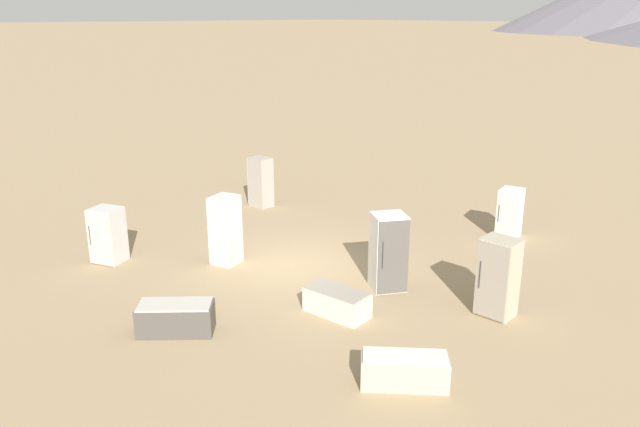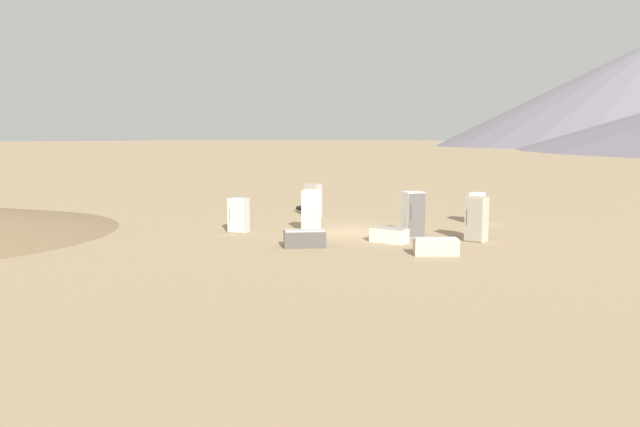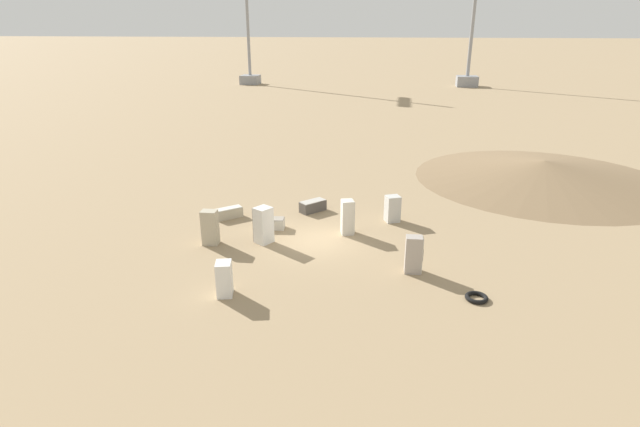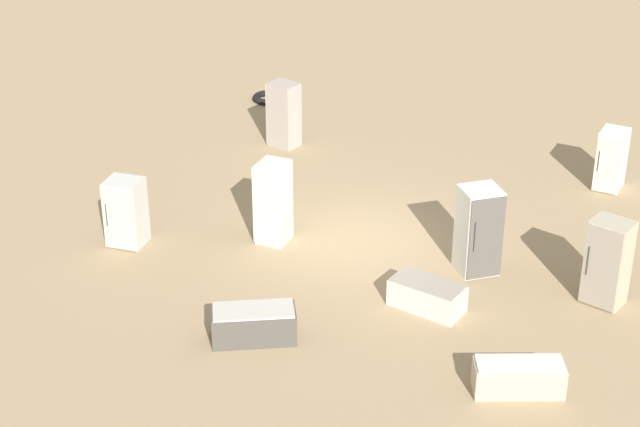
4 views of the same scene
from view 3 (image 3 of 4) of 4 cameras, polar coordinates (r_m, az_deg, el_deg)
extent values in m
plane|color=#9E8460|center=(25.96, -0.39, -3.11)|extent=(1000.00, 1000.00, 0.00)
cone|color=#7F6647|center=(39.53, 24.17, 4.53)|extent=(18.09, 18.09, 1.42)
cube|color=gray|center=(98.70, 16.44, 14.29)|extent=(3.74, 3.74, 1.87)
cube|color=gray|center=(99.72, -7.97, 14.91)|extent=(3.35, 3.35, 1.68)
cylinder|color=gray|center=(99.35, -8.39, 22.94)|extent=(0.56, 0.56, 26.27)
cube|color=#B2A88E|center=(29.36, -10.39, 0.03)|extent=(1.48, 1.55, 0.58)
cube|color=silver|center=(29.26, -10.42, 0.60)|extent=(1.42, 1.49, 0.04)
cube|color=white|center=(20.97, -10.89, -7.36)|extent=(0.88, 0.78, 1.49)
cube|color=beige|center=(21.31, -10.79, -6.86)|extent=(0.18, 0.59, 1.43)
cylinder|color=#2D2D2D|center=(21.28, -10.21, -6.64)|extent=(0.02, 0.02, 0.52)
cube|color=#A89E93|center=(22.78, 10.61, -4.63)|extent=(0.60, 0.75, 1.73)
cube|color=beige|center=(22.82, 11.57, -4.66)|extent=(0.55, 0.07, 1.67)
cylinder|color=#2D2D2D|center=(22.60, 11.70, -4.68)|extent=(0.02, 0.02, 0.61)
cube|color=silver|center=(28.54, 8.28, 0.54)|extent=(0.93, 0.98, 1.51)
cube|color=#BCB7AD|center=(28.85, 8.01, 0.78)|extent=(0.34, 0.69, 1.45)
cylinder|color=#2D2D2D|center=(28.95, 8.49, 0.99)|extent=(0.02, 0.02, 0.53)
cube|color=beige|center=(26.53, 3.13, -0.41)|extent=(0.83, 0.79, 1.88)
cube|color=silver|center=(26.60, 3.82, -0.37)|extent=(0.63, 0.23, 1.80)
cylinder|color=#2D2D2D|center=(26.35, 3.99, -0.36)|extent=(0.02, 0.02, 0.66)
cube|color=#B2A88E|center=(25.82, -12.45, -1.58)|extent=(0.64, 0.81, 1.81)
cube|color=gray|center=(26.10, -12.23, -1.32)|extent=(0.08, 0.75, 1.74)
cylinder|color=#2D2D2D|center=(26.01, -11.66, -1.13)|extent=(0.02, 0.02, 0.63)
cube|color=#4C4742|center=(29.93, -0.83, 0.83)|extent=(1.63, 1.59, 0.63)
cube|color=#BCB7AD|center=(29.82, -0.83, 1.43)|extent=(1.57, 1.52, 0.04)
cube|color=white|center=(25.56, -6.47, -1.33)|extent=(1.05, 1.03, 1.90)
cube|color=#56514C|center=(25.83, -7.05, -1.12)|extent=(0.66, 0.43, 1.82)
cylinder|color=#2D2D2D|center=(25.99, -6.65, -0.74)|extent=(0.02, 0.02, 0.66)
cube|color=beige|center=(27.54, -5.61, -1.16)|extent=(0.86, 1.53, 0.56)
cube|color=gray|center=(27.43, -5.64, -0.58)|extent=(0.83, 1.47, 0.04)
torus|color=black|center=(21.56, 17.46, -9.15)|extent=(0.93, 0.93, 0.18)
camera|label=1|loc=(37.43, -15.83, 13.75)|focal=35.00mm
camera|label=2|loc=(50.01, -15.80, 12.72)|focal=35.00mm
camera|label=4|loc=(43.08, -15.10, 21.22)|focal=60.00mm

